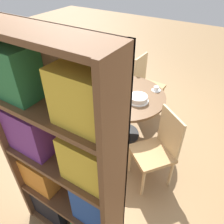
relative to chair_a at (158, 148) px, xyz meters
The scene contains 12 objects.
ground_plane 0.98m from the chair_a, 33.00° to the right, with size 14.00×14.00×0.00m, color #937047.
dining_table 0.85m from the chair_a, 33.00° to the right, with size 1.13×1.13×0.73m.
chair_a is the anchor object (origin of this frame).
chair_b 1.50m from the chair_a, 60.39° to the right, with size 0.44×0.44×0.94m.
chair_c 1.39m from the chair_a, ahead, with size 0.58×0.58×0.94m.
bookshelf 1.18m from the chair_a, 67.11° to the left, with size 0.99×0.28×1.99m.
coffee_pot 0.93m from the chair_a, 28.85° to the right, with size 0.12×0.12×0.23m.
water_bottle 1.01m from the chair_a, 22.75° to the right, with size 0.07×0.07×0.28m.
cake_main 0.69m from the chair_a, 41.63° to the right, with size 0.27×0.27×0.08m.
cup_a 0.84m from the chair_a, 16.38° to the right, with size 0.13×0.13×0.06m.
cup_b 1.13m from the chair_a, 20.80° to the right, with size 0.13×0.13×0.06m.
cup_c 0.92m from the chair_a, 64.29° to the right, with size 0.13×0.13×0.06m.
Camera 1 is at (-1.18, 2.19, 2.30)m, focal length 35.00 mm.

